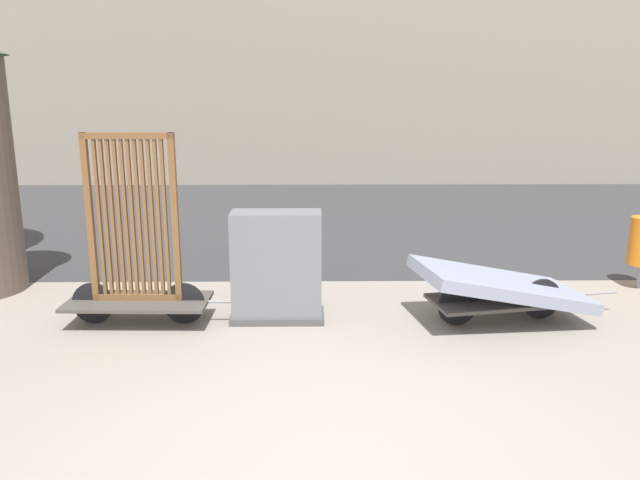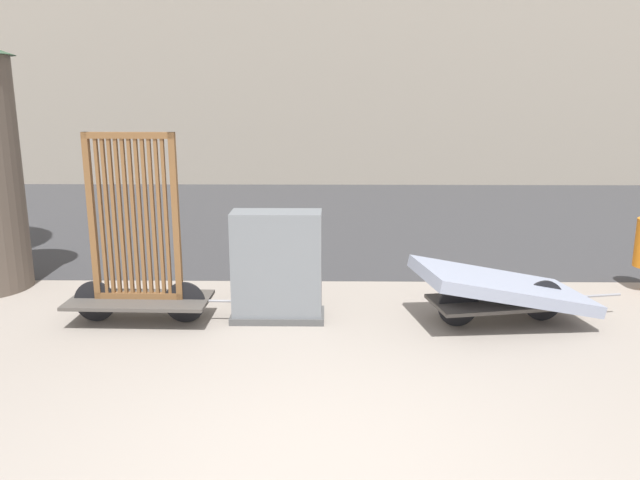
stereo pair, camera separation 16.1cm
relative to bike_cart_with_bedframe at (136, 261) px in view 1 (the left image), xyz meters
name	(u,v)px [view 1 (the left image)]	position (x,y,z in m)	size (l,w,h in m)	color
ground_plane	(324,463)	(2.08, -2.83, -0.75)	(60.00, 60.00, 0.00)	gray
road_strip	(317,216)	(2.08, 6.32, -0.74)	(56.00, 9.43, 0.01)	#38383A
bike_cart_with_bedframe	(136,261)	(0.00, 0.00, 0.00)	(2.32, 0.75, 2.18)	#4C4742
bike_cart_with_mattress	(502,287)	(4.17, 0.00, -0.33)	(2.54, 1.43, 0.72)	#4C4742
utility_cabinet	(277,270)	(1.58, 0.10, -0.15)	(1.09, 0.49, 1.29)	#4C4C4C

